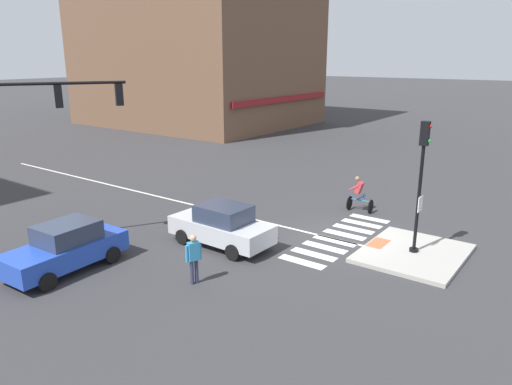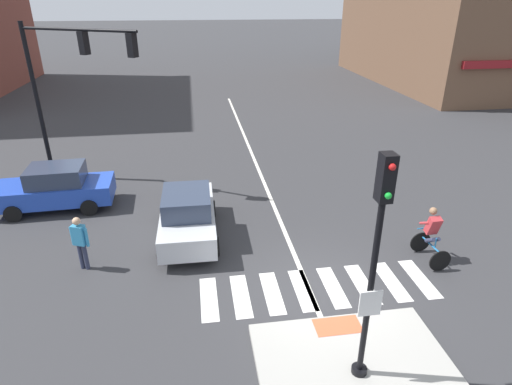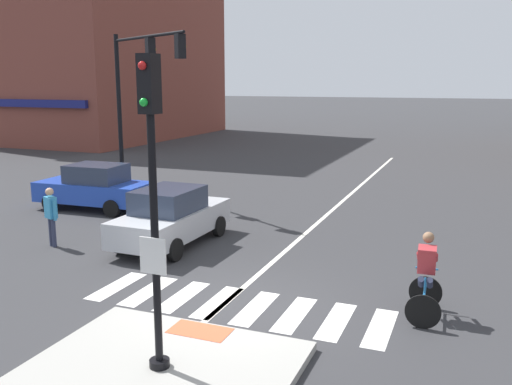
# 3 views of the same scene
# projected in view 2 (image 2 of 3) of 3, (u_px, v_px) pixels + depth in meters

# --- Properties ---
(ground_plane) EXTENTS (300.00, 300.00, 0.00)m
(ground_plane) POSITION_uv_depth(u_px,v_px,m) (318.00, 290.00, 11.44)
(ground_plane) COLOR #333335
(traffic_island) EXTENTS (4.13, 3.43, 0.15)m
(traffic_island) POSITION_uv_depth(u_px,v_px,m) (358.00, 375.00, 8.77)
(traffic_island) COLOR #A3A099
(traffic_island) RESTS_ON ground
(tactile_pad_front) EXTENTS (1.10, 0.60, 0.01)m
(tactile_pad_front) POSITION_uv_depth(u_px,v_px,m) (338.00, 326.00, 9.96)
(tactile_pad_front) COLOR #DB5B38
(tactile_pad_front) RESTS_ON traffic_island
(signal_pole) EXTENTS (0.44, 0.38, 4.77)m
(signal_pole) POSITION_uv_depth(u_px,v_px,m) (375.00, 255.00, 7.53)
(signal_pole) COLOR black
(signal_pole) RESTS_ON traffic_island
(crosswalk_stripe_a) EXTENTS (0.44, 1.80, 0.01)m
(crosswalk_stripe_a) POSITION_uv_depth(u_px,v_px,m) (209.00, 299.00, 11.09)
(crosswalk_stripe_a) COLOR silver
(crosswalk_stripe_a) RESTS_ON ground
(crosswalk_stripe_b) EXTENTS (0.44, 1.80, 0.01)m
(crosswalk_stripe_b) POSITION_uv_depth(u_px,v_px,m) (241.00, 296.00, 11.20)
(crosswalk_stripe_b) COLOR silver
(crosswalk_stripe_b) RESTS_ON ground
(crosswalk_stripe_c) EXTENTS (0.44, 1.80, 0.01)m
(crosswalk_stripe_c) POSITION_uv_depth(u_px,v_px,m) (272.00, 293.00, 11.31)
(crosswalk_stripe_c) COLOR silver
(crosswalk_stripe_c) RESTS_ON ground
(crosswalk_stripe_d) EXTENTS (0.44, 1.80, 0.01)m
(crosswalk_stripe_d) POSITION_uv_depth(u_px,v_px,m) (303.00, 290.00, 11.43)
(crosswalk_stripe_d) COLOR silver
(crosswalk_stripe_d) RESTS_ON ground
(crosswalk_stripe_e) EXTENTS (0.44, 1.80, 0.01)m
(crosswalk_stripe_e) POSITION_uv_depth(u_px,v_px,m) (333.00, 287.00, 11.54)
(crosswalk_stripe_e) COLOR silver
(crosswalk_stripe_e) RESTS_ON ground
(crosswalk_stripe_f) EXTENTS (0.44, 1.80, 0.01)m
(crosswalk_stripe_f) POSITION_uv_depth(u_px,v_px,m) (362.00, 284.00, 11.66)
(crosswalk_stripe_f) COLOR silver
(crosswalk_stripe_f) RESTS_ON ground
(crosswalk_stripe_g) EXTENTS (0.44, 1.80, 0.01)m
(crosswalk_stripe_g) POSITION_uv_depth(u_px,v_px,m) (391.00, 281.00, 11.77)
(crosswalk_stripe_g) COLOR silver
(crosswalk_stripe_g) RESTS_ON ground
(crosswalk_stripe_h) EXTENTS (0.44, 1.80, 0.01)m
(crosswalk_stripe_h) POSITION_uv_depth(u_px,v_px,m) (419.00, 278.00, 11.88)
(crosswalk_stripe_h) COLOR silver
(crosswalk_stripe_h) RESTS_ON ground
(lane_centre_line) EXTENTS (0.14, 28.00, 0.01)m
(lane_centre_line) POSITION_uv_depth(u_px,v_px,m) (255.00, 161.00, 20.38)
(lane_centre_line) COLOR silver
(lane_centre_line) RESTS_ON ground
(traffic_light_mast) EXTENTS (4.66, 2.80, 6.38)m
(traffic_light_mast) POSITION_uv_depth(u_px,v_px,m) (64.00, 76.00, 16.20)
(traffic_light_mast) COLOR black
(traffic_light_mast) RESTS_ON ground
(car_blue_cross_left) EXTENTS (4.17, 1.98, 1.64)m
(car_blue_cross_left) POSITION_uv_depth(u_px,v_px,m) (56.00, 188.00, 15.56)
(car_blue_cross_left) COLOR #2347B7
(car_blue_cross_left) RESTS_ON ground
(car_silver_westbound_near) EXTENTS (1.89, 4.13, 1.64)m
(car_silver_westbound_near) POSITION_uv_depth(u_px,v_px,m) (188.00, 215.00, 13.65)
(car_silver_westbound_near) COLOR silver
(car_silver_westbound_near) RESTS_ON ground
(cyclist) EXTENTS (0.71, 1.12, 1.68)m
(cyclist) POSITION_uv_depth(u_px,v_px,m) (432.00, 234.00, 12.40)
(cyclist) COLOR black
(cyclist) RESTS_ON ground
(pedestrian_at_curb_left) EXTENTS (0.52, 0.34, 1.67)m
(pedestrian_at_curb_left) POSITION_uv_depth(u_px,v_px,m) (80.00, 239.00, 11.93)
(pedestrian_at_curb_left) COLOR #2D334C
(pedestrian_at_curb_left) RESTS_ON ground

